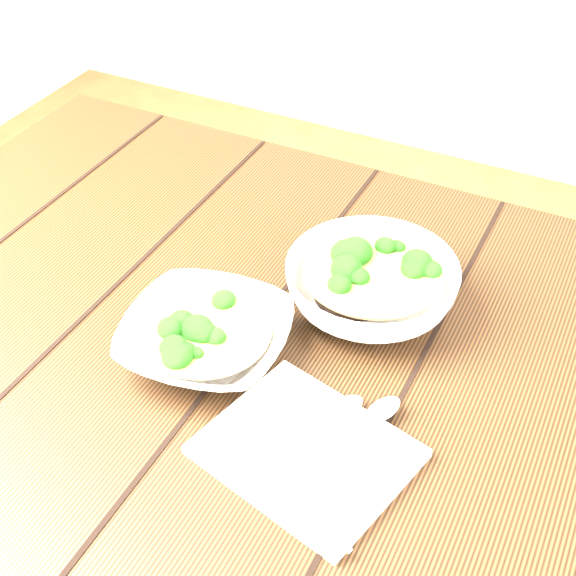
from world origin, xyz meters
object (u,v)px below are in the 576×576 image
(table, at_px, (273,396))
(soup_bowl_back, at_px, (371,285))
(napkin, at_px, (307,451))
(soup_bowl_front, at_px, (206,337))
(trivet, at_px, (352,293))

(table, relative_size, soup_bowl_back, 4.72)
(soup_bowl_back, relative_size, napkin, 1.27)
(napkin, bearing_deg, soup_bowl_back, 110.53)
(soup_bowl_front, height_order, soup_bowl_back, soup_bowl_back)
(table, distance_m, napkin, 0.23)
(table, height_order, napkin, napkin)
(table, height_order, soup_bowl_front, soup_bowl_front)
(soup_bowl_front, xyz_separation_m, napkin, (0.17, -0.08, -0.02))
(soup_bowl_front, relative_size, soup_bowl_back, 0.85)
(soup_bowl_front, bearing_deg, napkin, -26.14)
(soup_bowl_back, xyz_separation_m, napkin, (0.03, -0.24, -0.03))
(soup_bowl_front, distance_m, trivet, 0.20)
(soup_bowl_front, height_order, napkin, soup_bowl_front)
(soup_bowl_front, distance_m, soup_bowl_back, 0.21)
(table, bearing_deg, soup_bowl_back, 45.28)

